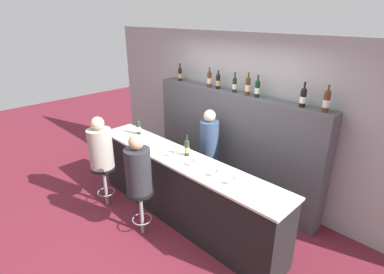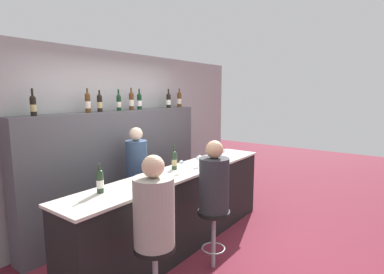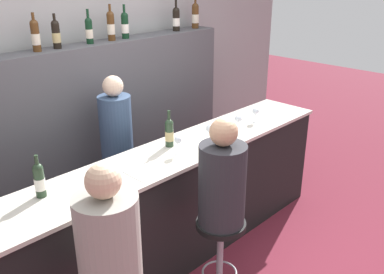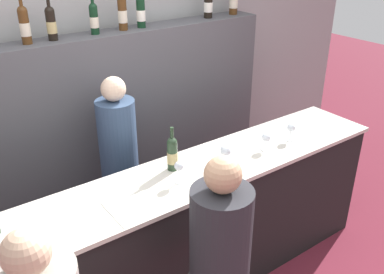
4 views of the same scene
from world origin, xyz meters
TOP-DOWN VIEW (x-y plane):
  - ground_plane at (0.00, 0.00)m, footprint 16.00×16.00m
  - wall_back at (0.00, 1.62)m, footprint 6.40×0.05m
  - bar_counter at (0.00, 0.26)m, footprint 3.31×0.57m
  - back_bar_cabinet at (0.00, 1.39)m, footprint 3.11×0.28m
  - wine_bottle_counter_0 at (-1.13, 0.37)m, footprint 0.07×0.07m
  - wine_bottle_counter_1 at (0.01, 0.37)m, footprint 0.07×0.07m
  - wine_bottle_backbar_0 at (-1.23, 1.39)m, footprint 0.07×0.07m
  - wine_bottle_backbar_1 at (-0.52, 1.39)m, footprint 0.07×0.07m
  - wine_bottle_backbar_2 at (-0.34, 1.39)m, footprint 0.07×0.07m
  - wine_bottle_backbar_3 at (-0.01, 1.39)m, footprint 0.07×0.07m
  - wine_bottle_backbar_4 at (0.23, 1.39)m, footprint 0.07×0.07m
  - wine_bottle_backbar_5 at (0.40, 1.39)m, footprint 0.07×0.07m
  - wine_bottle_backbar_6 at (1.09, 1.39)m, footprint 0.08×0.08m
  - wine_bottle_backbar_7 at (1.39, 1.39)m, footprint 0.08×0.08m
  - wine_glass_0 at (-0.05, 0.21)m, footprint 0.06×0.06m
  - wine_glass_1 at (0.33, 0.21)m, footprint 0.08×0.08m
  - wine_glass_2 at (0.71, 0.21)m, footprint 0.07×0.07m
  - wine_glass_3 at (0.97, 0.21)m, footprint 0.07×0.07m
  - tasting_menu at (-0.45, 0.14)m, footprint 0.21×0.30m
  - bar_stool_left at (-1.12, -0.34)m, footprint 0.37×0.37m
  - guest_seated_left at (-1.12, -0.34)m, footprint 0.36×0.36m
  - bar_stool_right at (-0.16, -0.34)m, footprint 0.37×0.37m
  - guest_seated_right at (-0.16, -0.34)m, footprint 0.33×0.33m
  - bartender at (-0.11, 0.95)m, footprint 0.29×0.29m

SIDE VIEW (x-z plane):
  - ground_plane at x=0.00m, z-range 0.00..0.00m
  - bar_counter at x=0.00m, z-range 0.00..1.01m
  - bar_stool_left at x=-1.12m, z-range 0.19..0.86m
  - bar_stool_right at x=-0.16m, z-range 0.19..0.86m
  - bartender at x=-0.11m, z-range -0.05..1.47m
  - back_bar_cabinet at x=0.00m, z-range 0.00..1.73m
  - tasting_menu at x=-0.45m, z-range 1.01..1.01m
  - guest_seated_left at x=-1.12m, z-range 0.61..1.41m
  - guest_seated_right at x=-0.16m, z-range 0.62..1.41m
  - wine_glass_2 at x=0.71m, z-range 1.03..1.16m
  - wine_glass_3 at x=0.97m, z-range 1.04..1.17m
  - wine_glass_1 at x=0.33m, z-range 1.04..1.18m
  - wine_glass_0 at x=-0.05m, z-range 1.04..1.20m
  - wine_bottle_counter_0 at x=-1.13m, z-range 0.98..1.28m
  - wine_bottle_counter_1 at x=0.01m, z-range 0.98..1.29m
  - wall_back at x=0.00m, z-range 0.00..2.60m
  - wine_bottle_backbar_0 at x=-1.23m, z-range 1.69..2.00m
  - wine_bottle_backbar_3 at x=-0.01m, z-range 1.69..2.00m
  - wine_bottle_backbar_2 at x=-0.34m, z-range 1.70..2.00m
  - wine_bottle_backbar_6 at x=1.09m, z-range 1.69..2.02m
  - wine_bottle_backbar_5 at x=0.40m, z-range 1.69..2.02m
  - wine_bottle_backbar_1 at x=-0.52m, z-range 1.70..2.02m
  - wine_bottle_backbar_7 at x=1.39m, z-range 1.70..2.03m
  - wine_bottle_backbar_4 at x=0.23m, z-range 1.70..2.03m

